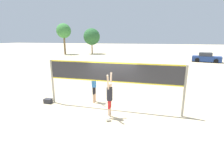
# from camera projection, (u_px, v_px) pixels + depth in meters

# --- Properties ---
(ground_plane) EXTENTS (200.00, 200.00, 0.00)m
(ground_plane) POSITION_uv_depth(u_px,v_px,m) (112.00, 109.00, 9.40)
(ground_plane) COLOR #C6B28C
(volleyball_net) EXTENTS (7.17, 0.11, 2.51)m
(volleyball_net) POSITION_uv_depth(u_px,v_px,m) (112.00, 76.00, 8.94)
(volleyball_net) COLOR gray
(volleyball_net) RESTS_ON ground_plane
(player_spiker) EXTENTS (0.28, 0.71, 2.15)m
(player_spiker) POSITION_uv_depth(u_px,v_px,m) (110.00, 95.00, 8.10)
(player_spiker) COLOR beige
(player_spiker) RESTS_ON ground_plane
(player_blocker) EXTENTS (0.28, 0.73, 2.30)m
(player_blocker) POSITION_uv_depth(u_px,v_px,m) (94.00, 82.00, 10.06)
(player_blocker) COLOR tan
(player_blocker) RESTS_ON ground_plane
(volleyball) EXTENTS (0.24, 0.24, 0.24)m
(volleyball) POSITION_uv_depth(u_px,v_px,m) (108.00, 118.00, 8.01)
(volleyball) COLOR white
(volleyball) RESTS_ON ground_plane
(gear_bag) EXTENTS (0.44, 0.30, 0.27)m
(gear_bag) POSITION_uv_depth(u_px,v_px,m) (48.00, 101.00, 10.18)
(gear_bag) COLOR #2D2D33
(gear_bag) RESTS_ON ground_plane
(parked_car_mid) EXTENTS (4.39, 2.58, 1.46)m
(parked_car_mid) POSITION_uv_depth(u_px,v_px,m) (206.00, 58.00, 27.24)
(parked_car_mid) COLOR navy
(parked_car_mid) RESTS_ON ground_plane
(tree_left_cluster) EXTENTS (3.19, 3.19, 6.76)m
(tree_left_cluster) POSITION_uv_depth(u_px,v_px,m) (64.00, 31.00, 38.69)
(tree_left_cluster) COLOR brown
(tree_left_cluster) RESTS_ON ground_plane
(tree_right_cluster) EXTENTS (3.76, 3.76, 5.78)m
(tree_right_cluster) POSITION_uv_depth(u_px,v_px,m) (92.00, 37.00, 40.15)
(tree_right_cluster) COLOR brown
(tree_right_cluster) RESTS_ON ground_plane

